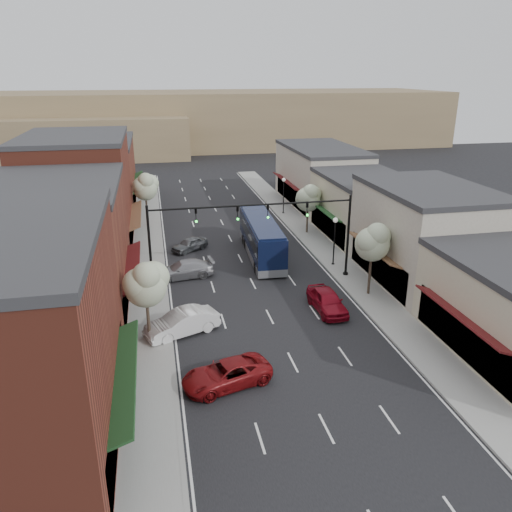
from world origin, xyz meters
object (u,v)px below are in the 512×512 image
tree_right_near (373,241)px  parked_car_c (184,269)px  parked_car_a (226,374)px  lamp_post_far (284,190)px  tree_right_far (309,197)px  parked_car_b (182,323)px  coach_bus (261,238)px  red_hatchback (327,301)px  lamp_post_near (335,234)px  signal_mast_left (181,234)px  signal_mast_right (321,225)px  parked_car_d (190,244)px  tree_left_far (145,186)px  tree_left_near (146,283)px

tree_right_near → parked_car_c: size_ratio=1.18×
parked_car_a → lamp_post_far: bearing=144.3°
tree_right_far → parked_car_b: bearing=-127.2°
tree_right_near → coach_bus: (-6.29, 10.21, -2.61)m
tree_right_far → red_hatchback: (-4.08, -17.82, -3.20)m
tree_right_far → lamp_post_near: size_ratio=1.22×
signal_mast_left → lamp_post_far: signal_mast_left is taller
tree_right_near → parked_car_c: (-13.75, 6.50, -3.72)m
tree_right_near → lamp_post_far: tree_right_near is taller
lamp_post_near → coach_bus: lamp_post_near is taller
signal_mast_right → tree_right_near: size_ratio=1.38×
tree_right_near → lamp_post_near: bearing=94.8°
lamp_post_near → parked_car_d: 14.06m
parked_car_b → red_hatchback: bearing=75.3°
signal_mast_right → coach_bus: (-3.56, 6.15, -2.78)m
lamp_post_far → parked_car_a: lamp_post_far is taller
signal_mast_right → coach_bus: signal_mast_right is taller
signal_mast_right → red_hatchback: size_ratio=1.76×
parked_car_c → lamp_post_far: bearing=136.0°
tree_right_far → signal_mast_left: bearing=-139.5°
parked_car_a → tree_left_far: bearing=171.4°
red_hatchback → parked_car_a: red_hatchback is taller
signal_mast_right → red_hatchback: bearing=-103.0°
lamp_post_far → parked_car_d: lamp_post_far is taller
tree_left_far → parked_car_d: tree_left_far is taller
tree_left_near → coach_bus: 17.71m
red_hatchback → tree_right_near: bearing=21.7°
coach_bus → parked_car_d: 7.18m
coach_bus → tree_right_far: bearing=45.4°
tree_right_near → tree_left_near: tree_right_near is taller
parked_car_a → parked_car_d: (-0.19, 22.54, -0.05)m
tree_right_far → parked_car_a: (-12.55, -25.39, -3.30)m
coach_bus → parked_car_b: coach_bus is taller
tree_left_near → parked_car_b: tree_left_near is taller
lamp_post_near → red_hatchback: size_ratio=0.95×
tree_left_far → coach_bus: bearing=-48.8°
lamp_post_far → parked_car_c: lamp_post_far is taller
lamp_post_near → lamp_post_far: (0.00, 17.50, 0.00)m
coach_bus → parked_car_a: bearing=-105.0°
tree_left_far → lamp_post_near: size_ratio=1.38×
parked_car_d → lamp_post_far: bearing=95.4°
tree_left_near → lamp_post_near: tree_left_near is taller
red_hatchback → lamp_post_near: bearing=64.7°
signal_mast_right → tree_right_near: signal_mast_right is taller
red_hatchback → signal_mast_left: bearing=146.9°
coach_bus → signal_mast_right: bearing=-57.2°
lamp_post_near → parked_car_c: size_ratio=0.88×
signal_mast_right → parked_car_b: (-11.82, -7.19, -3.81)m
tree_right_near → parked_car_d: bearing=134.1°
tree_right_near → parked_car_d: 18.70m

